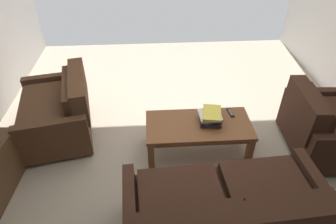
{
  "coord_description": "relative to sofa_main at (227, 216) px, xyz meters",
  "views": [
    {
      "loc": [
        0.31,
        2.7,
        2.58
      ],
      "look_at": [
        0.17,
        0.43,
        0.83
      ],
      "focal_mm": 31.66,
      "sensor_mm": 36.0,
      "label": 1
    }
  ],
  "objects": [
    {
      "name": "armchair_side",
      "position": [
        -1.37,
        -1.1,
        -0.02
      ],
      "size": [
        0.85,
        0.99,
        0.82
      ],
      "color": "black",
      "rests_on": "ground"
    },
    {
      "name": "coffee_table",
      "position": [
        0.08,
        -1.14,
        -0.0
      ],
      "size": [
        1.19,
        0.57,
        0.44
      ],
      "color": "brown",
      "rests_on": "ground"
    },
    {
      "name": "sofa_main",
      "position": [
        0.0,
        0.0,
        0.0
      ],
      "size": [
        1.75,
        0.96,
        0.87
      ],
      "color": "black",
      "rests_on": "ground"
    },
    {
      "name": "tv_remote",
      "position": [
        -0.32,
        -1.3,
        0.08
      ],
      "size": [
        0.07,
        0.16,
        0.02
      ],
      "color": "black",
      "rests_on": "coffee_table"
    },
    {
      "name": "loveseat_near",
      "position": [
        1.74,
        -1.6,
        -0.02
      ],
      "size": [
        1.0,
        1.25,
        0.81
      ],
      "color": "black",
      "rests_on": "ground"
    },
    {
      "name": "book_stack",
      "position": [
        -0.06,
        -1.17,
        0.14
      ],
      "size": [
        0.27,
        0.32,
        0.14
      ],
      "color": "#C63833",
      "rests_on": "coffee_table"
    },
    {
      "name": "ground_plane",
      "position": [
        0.27,
        -1.3,
        -0.38
      ],
      "size": [
        4.91,
        5.89,
        0.01
      ],
      "primitive_type": "cube",
      "color": "tan"
    }
  ]
}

